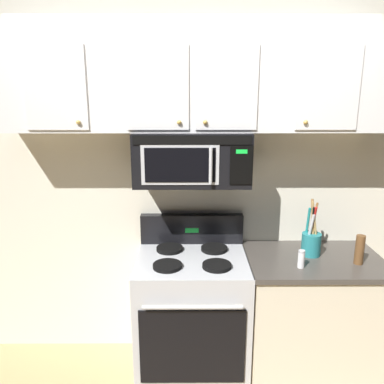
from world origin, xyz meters
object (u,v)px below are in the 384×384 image
(over_range_microwave, at_px, (192,158))
(salt_shaker, at_px, (301,259))
(utensil_crock_teal, at_px, (311,241))
(pepper_mill, at_px, (360,250))
(stove_range, at_px, (192,314))

(over_range_microwave, relative_size, salt_shaker, 6.43)
(utensil_crock_teal, bearing_deg, pepper_mill, -28.00)
(utensil_crock_teal, height_order, salt_shaker, utensil_crock_teal)
(utensil_crock_teal, relative_size, salt_shaker, 3.39)
(stove_range, height_order, salt_shaker, stove_range)
(stove_range, height_order, pepper_mill, stove_range)
(salt_shaker, relative_size, pepper_mill, 0.60)
(over_range_microwave, bearing_deg, salt_shaker, -20.60)
(stove_range, relative_size, over_range_microwave, 1.47)
(salt_shaker, bearing_deg, stove_range, 168.12)
(over_range_microwave, distance_m, utensil_crock_teal, 1.01)
(stove_range, bearing_deg, salt_shaker, -11.88)
(salt_shaker, distance_m, pepper_mill, 0.40)
(pepper_mill, bearing_deg, utensil_crock_teal, 152.00)
(utensil_crock_teal, relative_size, pepper_mill, 2.03)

